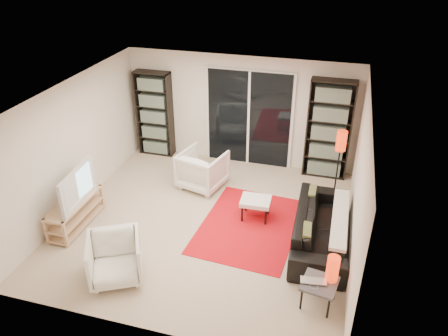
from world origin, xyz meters
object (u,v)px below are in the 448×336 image
at_px(sofa, 322,227).
at_px(floor_lamp, 340,148).
at_px(bookshelf_right, 329,130).
at_px(ottoman, 256,202).
at_px(armchair_back, 203,169).
at_px(side_table, 319,285).
at_px(tv_stand, 76,212).
at_px(bookshelf_left, 155,114).
at_px(armchair_front, 115,258).

relative_size(sofa, floor_lamp, 1.56).
height_order(bookshelf_right, ottoman, bookshelf_right).
distance_m(bookshelf_right, floor_lamp, 0.89).
height_order(bookshelf_right, armchair_back, bookshelf_right).
bearing_deg(side_table, bookshelf_right, 93.17).
height_order(tv_stand, sofa, sofa).
relative_size(tv_stand, sofa, 0.58).
height_order(bookshelf_left, ottoman, bookshelf_left).
bearing_deg(floor_lamp, armchair_back, -173.41).
bearing_deg(armchair_back, bookshelf_right, -140.04).
distance_m(bookshelf_right, armchair_back, 2.70).
height_order(bookshelf_left, tv_stand, bookshelf_left).
height_order(bookshelf_left, armchair_back, bookshelf_left).
xyz_separation_m(armchair_front, floor_lamp, (3.05, 3.19, 0.73)).
distance_m(tv_stand, armchair_back, 2.57).
relative_size(side_table, floor_lamp, 0.38).
bearing_deg(sofa, tv_stand, 97.67).
relative_size(armchair_back, ottoman, 1.53).
bearing_deg(armchair_front, sofa, 2.38).
xyz_separation_m(ottoman, side_table, (1.29, -1.81, 0.01)).
height_order(sofa, armchair_back, armchair_back).
relative_size(bookshelf_right, floor_lamp, 1.48).
height_order(bookshelf_left, bookshelf_right, bookshelf_right).
height_order(bookshelf_right, tv_stand, bookshelf_right).
distance_m(tv_stand, sofa, 4.28).
xyz_separation_m(sofa, floor_lamp, (0.14, 1.51, 0.76)).
bearing_deg(side_table, bookshelf_left, 137.16).
xyz_separation_m(armchair_back, ottoman, (1.27, -0.80, -0.04)).
bearing_deg(armchair_back, floor_lamp, -159.47).
relative_size(armchair_front, floor_lamp, 0.56).
xyz_separation_m(sofa, ottoman, (-1.20, 0.41, 0.02)).
bearing_deg(sofa, armchair_back, 62.70).
xyz_separation_m(bookshelf_left, tv_stand, (-0.25, -3.02, -0.71)).
distance_m(armchair_front, side_table, 3.00).
relative_size(tv_stand, side_table, 2.36).
distance_m(bookshelf_right, armchair_front, 4.95).
height_order(armchair_back, armchair_front, armchair_back).
bearing_deg(armchair_front, bookshelf_right, 27.83).
bearing_deg(floor_lamp, armchair_front, -133.70).
height_order(side_table, floor_lamp, floor_lamp).
bearing_deg(sofa, side_table, -177.92).
distance_m(armchair_back, side_table, 3.66).
xyz_separation_m(ottoman, floor_lamp, (1.35, 1.11, 0.74)).
relative_size(sofa, ottoman, 3.99).
distance_m(ottoman, floor_lamp, 1.89).
xyz_separation_m(sofa, armchair_back, (-2.48, 1.21, 0.06)).
bearing_deg(tv_stand, armchair_back, 46.98).
bearing_deg(bookshelf_left, sofa, -30.66).
bearing_deg(bookshelf_right, sofa, -86.93).
height_order(bookshelf_right, sofa, bookshelf_right).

